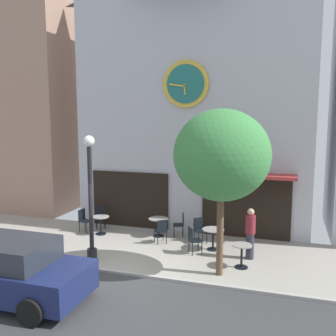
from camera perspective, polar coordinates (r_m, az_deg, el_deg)
The scene contains 17 objects.
ground_plane at distance 11.53m, azimuth -8.86°, elevation -16.02°, with size 29.46×9.83×0.13m.
clock_building at distance 16.19m, azimuth 4.02°, elevation 12.50°, with size 9.48×4.14×11.48m.
neighbor_building_left at distance 21.05m, azimuth -20.05°, elevation 11.75°, with size 5.61×4.85×12.38m.
street_lamp at distance 12.31m, azimuth -11.53°, elevation -4.41°, with size 0.36×0.36×4.02m.
street_tree at distance 10.78m, azimuth 8.02°, elevation 1.85°, with size 2.74×2.47×4.83m.
cafe_table_near_door at distance 15.22m, azimuth -10.05°, elevation -7.96°, with size 0.66×0.66×0.72m.
cafe_table_near_curb at distance 14.74m, azimuth -1.43°, elevation -8.25°, with size 0.76×0.76×0.72m.
cafe_table_leftmost at distance 13.43m, azimuth 6.78°, elevation -9.88°, with size 0.75×0.75×0.74m.
cafe_table_center_left at distance 12.09m, azimuth 10.98°, elevation -12.31°, with size 0.62×0.62×0.73m.
cafe_chair_facing_street at distance 13.01m, azimuth 3.79°, elevation -10.48°, with size 0.56×0.56×0.90m.
cafe_chair_near_lamp at distance 14.75m, azimuth 1.90°, elevation -8.22°, with size 0.50×0.50×0.90m.
cafe_chair_facing_wall at distance 15.67m, azimuth -12.51°, elevation -7.42°, with size 0.46×0.46×0.90m.
cafe_chair_near_tree at distance 13.94m, azimuth -1.02°, elevation -9.18°, with size 0.56×0.56×0.90m.
cafe_chair_under_awning at distance 14.13m, azimuth 4.74°, elevation -8.97°, with size 0.56×0.56×0.90m.
cafe_chair_right_end at distance 16.01m, azimuth -10.12°, elevation -7.02°, with size 0.56×0.56×0.90m.
pedestrian_maroon at distance 12.74m, azimuth 12.22°, elevation -9.48°, with size 0.42×0.42×1.67m.
parked_car_navy at distance 10.79m, azimuth -23.13°, elevation -13.82°, with size 4.31×2.03×1.55m.
Camera 1 is at (4.75, -9.71, 4.67)m, focal length 40.70 mm.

